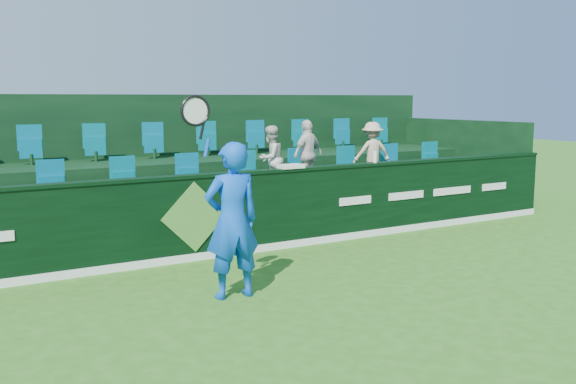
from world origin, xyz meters
TOP-DOWN VIEW (x-y plane):
  - ground at (0.00, 0.00)m, footprint 60.00×60.00m
  - sponsor_hoarding at (0.00, 4.00)m, footprint 16.00×0.25m
  - stand_tier_front at (0.00, 5.10)m, footprint 16.00×2.00m
  - stand_tier_back at (0.00, 7.00)m, footprint 16.00×1.80m
  - stand_rear at (0.00, 7.44)m, footprint 16.00×4.10m
  - seat_row_front at (0.00, 5.50)m, footprint 13.50×0.50m
  - seat_row_back at (0.00, 7.30)m, footprint 13.50×0.50m
  - tennis_player at (-0.31, 1.94)m, footprint 1.11×0.52m
  - spectator_left at (2.05, 5.12)m, footprint 0.73×0.66m
  - spectator_middle at (2.87, 5.12)m, footprint 0.83×0.53m
  - spectator_right at (4.44, 5.12)m, footprint 0.89×0.65m
  - towel at (1.81, 4.00)m, footprint 0.42×0.27m
  - drinks_bottle at (3.62, 4.00)m, footprint 0.07×0.07m

SIDE VIEW (x-z plane):
  - ground at x=0.00m, z-range 0.00..0.00m
  - stand_tier_front at x=0.00m, z-range 0.00..0.80m
  - stand_tier_back at x=0.00m, z-range 0.00..1.30m
  - sponsor_hoarding at x=0.00m, z-range 0.00..1.35m
  - tennis_player at x=-0.31m, z-range -0.29..2.31m
  - seat_row_front at x=0.00m, z-range 0.80..1.40m
  - stand_rear at x=0.00m, z-range -0.08..2.52m
  - towel at x=1.81m, z-range 1.35..1.41m
  - spectator_left at x=2.05m, z-range 0.80..2.02m
  - spectator_right at x=4.44m, z-range 0.80..2.04m
  - spectator_middle at x=2.87m, z-range 0.80..2.11m
  - drinks_bottle at x=3.62m, z-range 1.35..1.57m
  - seat_row_back at x=0.00m, z-range 1.30..1.90m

